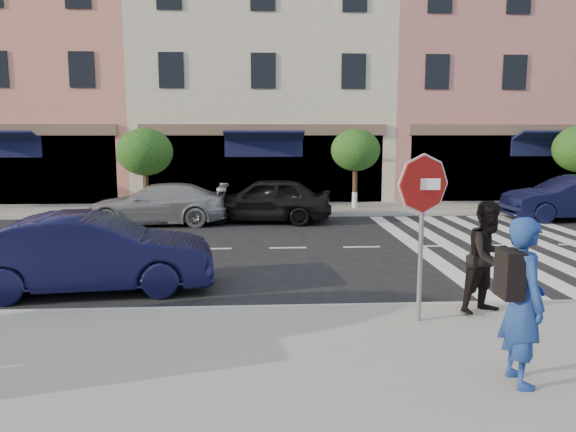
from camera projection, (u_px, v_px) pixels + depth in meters
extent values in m
plane|color=black|center=(300.00, 290.00, 11.08)|extent=(120.00, 120.00, 0.00)
cube|color=gray|center=(322.00, 364.00, 7.37)|extent=(60.00, 4.50, 0.15)
cube|color=gray|center=(278.00, 209.00, 21.93)|extent=(60.00, 3.00, 0.15)
cube|color=#DF8975|center=(37.00, 47.00, 26.18)|extent=(10.00, 9.00, 14.00)
cube|color=beige|center=(262.00, 81.00, 27.00)|extent=(11.00, 9.00, 11.00)
cube|color=tan|center=(506.00, 61.00, 27.54)|extent=(13.00, 9.00, 13.00)
cylinder|color=#473323|center=(146.00, 188.00, 21.31)|extent=(0.18, 0.18, 1.60)
cylinder|color=silver|center=(147.00, 201.00, 21.39)|extent=(0.20, 0.20, 0.60)
ellipsoid|color=#144616|center=(145.00, 152.00, 21.11)|extent=(2.10, 2.10, 1.79)
cylinder|color=#473323|center=(355.00, 186.00, 21.76)|extent=(0.18, 0.18, 1.71)
cylinder|color=silver|center=(355.00, 200.00, 21.85)|extent=(0.20, 0.20, 0.60)
ellipsoid|color=#144616|center=(355.00, 150.00, 21.56)|extent=(1.90, 1.90, 1.62)
cylinder|color=gray|center=(421.00, 247.00, 8.66)|extent=(0.08, 0.08, 2.38)
cylinder|color=white|center=(423.00, 184.00, 8.50)|extent=(0.93, 0.04, 0.93)
cylinder|color=#9E1411|center=(424.00, 184.00, 8.48)|extent=(0.87, 0.06, 0.87)
cube|color=white|center=(424.00, 184.00, 8.45)|extent=(0.49, 0.04, 0.17)
imported|color=navy|center=(523.00, 301.00, 6.52)|extent=(0.48, 0.73, 1.99)
imported|color=black|center=(488.00, 257.00, 9.12)|extent=(1.11, 1.02, 1.85)
imported|color=black|center=(92.00, 253.00, 10.87)|extent=(4.79, 2.09, 1.53)
imported|color=gray|center=(158.00, 204.00, 18.77)|extent=(4.71, 1.92, 1.37)
imported|color=black|center=(265.00, 200.00, 19.18)|extent=(4.73, 2.41, 1.54)
imported|color=black|center=(573.00, 198.00, 19.55)|extent=(4.71, 1.66, 1.55)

